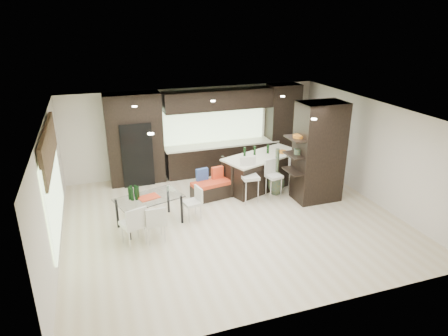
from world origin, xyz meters
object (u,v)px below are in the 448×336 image
object	(u,v)px
stool_mid	(274,183)
dining_table	(150,211)
chair_far	(133,227)
stool_left	(250,185)
stool_right	(298,178)
floor_vase	(277,172)
kitchen_island	(262,171)
bench	(214,189)
chair_near	(155,224)
chair_end	(192,205)

from	to	relation	value
stool_mid	dining_table	bearing A→B (deg)	174.32
stool_mid	chair_far	world-z (taller)	chair_far
stool_left	stool_right	distance (m)	1.45
floor_vase	chair_far	world-z (taller)	floor_vase
kitchen_island	floor_vase	distance (m)	0.64
stool_right	floor_vase	size ratio (longest dim) A/B	0.73
bench	stool_right	bearing A→B (deg)	-24.05
kitchen_island	stool_right	world-z (taller)	kitchen_island
stool_right	stool_mid	bearing A→B (deg)	-176.10
stool_right	chair_near	size ratio (longest dim) A/B	1.19
stool_mid	bench	size ratio (longest dim) A/B	0.69
stool_left	floor_vase	distance (m)	0.95
stool_mid	bench	bearing A→B (deg)	147.65
stool_mid	chair_end	xyz separation A→B (m)	(-2.44, -0.47, -0.06)
stool_mid	bench	distance (m)	1.65
bench	chair_near	distance (m)	2.60
kitchen_island	stool_mid	world-z (taller)	kitchen_island
kitchen_island	chair_far	size ratio (longest dim) A/B	2.68
kitchen_island	dining_table	world-z (taller)	kitchen_island
stool_left	dining_table	distance (m)	2.80
bench	chair_far	world-z (taller)	chair_far
stool_left	kitchen_island	bearing A→B (deg)	52.16
stool_mid	chair_near	bearing A→B (deg)	-174.38
floor_vase	dining_table	bearing A→B (deg)	-169.37
kitchen_island	chair_far	world-z (taller)	kitchen_island
stool_mid	chair_end	distance (m)	2.49
chair_end	stool_left	bearing A→B (deg)	-86.25
dining_table	floor_vase	bearing A→B (deg)	-6.01
stool_mid	chair_end	world-z (taller)	stool_mid
kitchen_island	stool_right	size ratio (longest dim) A/B	2.43
stool_right	dining_table	world-z (taller)	stool_right
bench	chair_near	bearing A→B (deg)	-148.50
stool_right	floor_vase	distance (m)	0.62
floor_vase	chair_far	size ratio (longest dim) A/B	1.51
kitchen_island	stool_right	xyz separation A→B (m)	(0.73, -0.82, -0.01)
stool_mid	stool_right	world-z (taller)	stool_right
stool_mid	chair_far	xyz separation A→B (m)	(-3.96, -1.22, 0.00)
stool_mid	chair_far	bearing A→B (deg)	-176.29
dining_table	chair_near	xyz separation A→B (m)	(0.00, -0.73, 0.04)
dining_table	chair_end	distance (m)	1.04
stool_mid	kitchen_island	bearing A→B (deg)	76.61
chair_end	bench	bearing A→B (deg)	-52.39
dining_table	chair_end	xyz separation A→B (m)	(1.04, 0.00, 0.01)
stool_left	floor_vase	size ratio (longest dim) A/B	0.74
chair_far	bench	bearing A→B (deg)	16.98
floor_vase	stool_mid	bearing A→B (deg)	-129.49
stool_left	chair_far	bearing A→B (deg)	-156.35
stool_right	bench	world-z (taller)	stool_right
kitchen_island	stool_right	bearing A→B (deg)	-68.72
kitchen_island	chair_end	bearing A→B (deg)	-172.56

